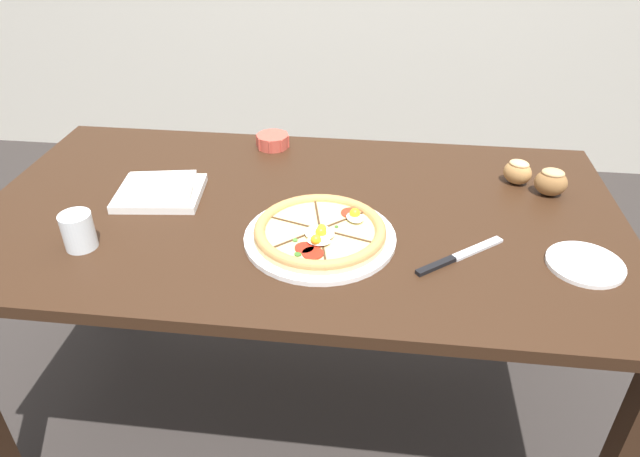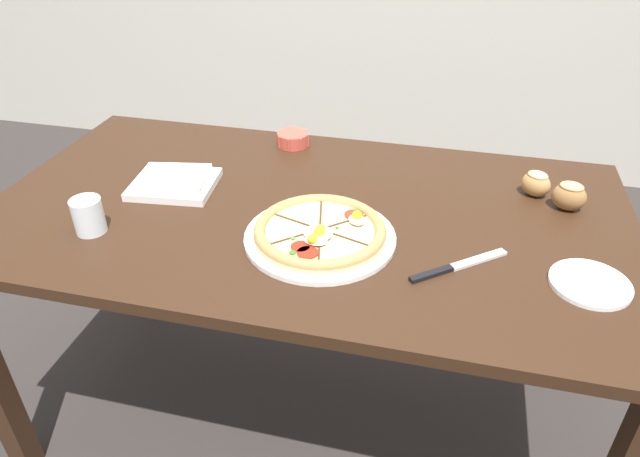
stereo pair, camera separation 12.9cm
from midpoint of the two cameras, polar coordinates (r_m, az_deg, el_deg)
name	(u,v)px [view 1 (the left image)]	position (r m, az deg, el deg)	size (l,w,h in m)	color
ground_plane	(304,409)	(1.92, -3.64, -17.68)	(12.00, 12.00, 0.00)	#2D2826
dining_table	(300,239)	(1.47, -4.53, -1.14)	(1.59, 0.87, 0.75)	#331E11
pizza	(320,233)	(1.29, -2.83, -0.50)	(0.35, 0.35, 0.05)	white
ramekin_bowl	(273,140)	(1.74, -6.90, 8.68)	(0.10, 0.10, 0.04)	#C64C3D
napkin_folded	(160,191)	(1.54, -18.08, 3.53)	(0.23, 0.20, 0.04)	silver
bread_piece_near	(551,181)	(1.55, 19.95, 4.38)	(0.09, 0.08, 0.07)	olive
bread_piece_mid	(518,171)	(1.58, 17.00, 5.41)	(0.09, 0.08, 0.07)	#B27F47
knife_main	(459,256)	(1.26, 10.96, -2.82)	(0.20, 0.17, 0.01)	silver
water_glass	(79,233)	(1.39, -25.46, -0.48)	(0.07, 0.07, 0.08)	white
side_saucer	(585,264)	(1.32, 22.50, -3.41)	(0.16, 0.16, 0.01)	white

